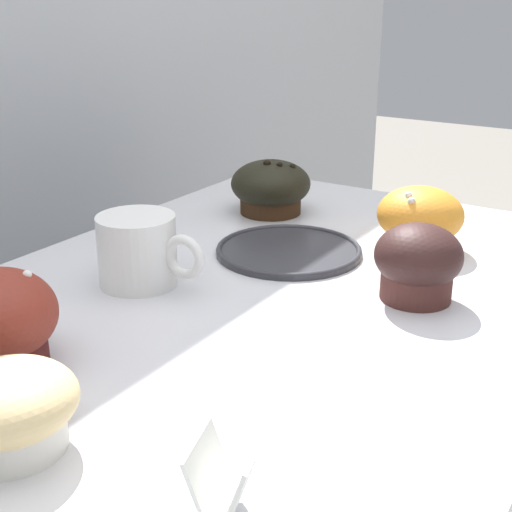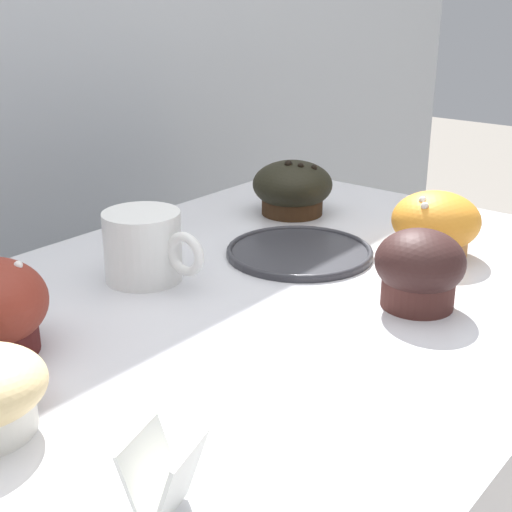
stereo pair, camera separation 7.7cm
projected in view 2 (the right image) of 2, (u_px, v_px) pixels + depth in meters
name	position (u px, v px, depth m)	size (l,w,h in m)	color
muffin_front_center	(436.00, 225.00, 0.90)	(0.11, 0.11, 0.08)	#C17D3E
muffin_back_left	(292.00, 188.00, 1.06)	(0.12, 0.12, 0.08)	#332011
muffin_front_right	(419.00, 269.00, 0.75)	(0.09, 0.09, 0.08)	#492521
coffee_cup	(144.00, 245.00, 0.82)	(0.09, 0.14, 0.08)	white
serving_plate	(300.00, 251.00, 0.90)	(0.19, 0.19, 0.01)	#2D2D33
price_card	(165.00, 479.00, 0.45)	(0.06, 0.05, 0.06)	white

